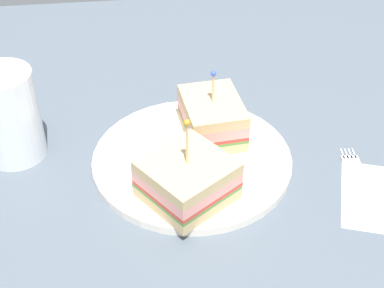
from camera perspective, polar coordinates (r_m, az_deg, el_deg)
name	(u,v)px	position (r cm, az deg, el deg)	size (l,w,h in cm)	color
ground_plane	(192,169)	(72.44, 0.00, -2.53)	(100.63, 100.63, 2.00)	#4C5660
plate	(192,160)	(71.44, 0.00, -1.60)	(25.00, 25.00, 1.08)	silver
sandwich_half_front	(212,118)	(73.26, 2.05, 2.66)	(10.12, 8.11, 9.59)	tan
sandwich_half_back	(187,180)	(64.03, -0.47, -3.60)	(12.37, 12.44, 10.87)	tan
drink_glass	(9,120)	(73.68, -17.89, 2.33)	(7.62, 7.62, 11.92)	beige
fork	(357,174)	(72.80, 16.23, -2.94)	(13.39, 2.49, 0.35)	silver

